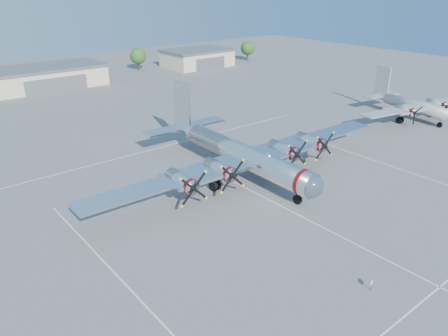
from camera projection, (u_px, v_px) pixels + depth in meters
ground at (269, 200)px, 55.28m from camera, size 260.00×260.00×0.00m
parking_lines at (279, 205)px, 54.03m from camera, size 60.00×50.08×0.01m
hangar_center at (47, 77)px, 112.66m from camera, size 28.60×14.60×5.40m
hangar_east at (197, 58)px, 140.44m from camera, size 20.60×14.60×5.40m
tree_east at (138, 56)px, 133.73m from camera, size 4.80×4.80×6.64m
tree_far_east at (248, 48)px, 150.02m from camera, size 4.80×4.80×6.64m
main_bomber_b29 at (238, 174)px, 62.68m from camera, size 49.73×34.57×10.85m
twin_engine_east at (410, 119)px, 87.89m from camera, size 32.14×25.57×9.17m
info_placard at (371, 284)px, 38.89m from camera, size 0.53×0.17×1.02m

